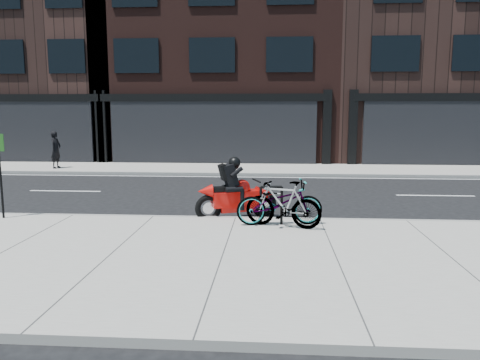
# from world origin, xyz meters

# --- Properties ---
(ground) EXTENTS (120.00, 120.00, 0.00)m
(ground) POSITION_xyz_m (0.00, 0.00, 0.00)
(ground) COLOR black
(ground) RESTS_ON ground
(sidewalk_near) EXTENTS (60.00, 6.00, 0.13)m
(sidewalk_near) POSITION_xyz_m (0.00, -5.00, 0.07)
(sidewalk_near) COLOR gray
(sidewalk_near) RESTS_ON ground
(sidewalk_far) EXTENTS (60.00, 3.50, 0.13)m
(sidewalk_far) POSITION_xyz_m (0.00, 7.75, 0.07)
(sidewalk_far) COLOR gray
(sidewalk_far) RESTS_ON ground
(building_midwest) EXTENTS (10.00, 10.00, 12.00)m
(building_midwest) POSITION_xyz_m (-12.00, 14.50, 6.00)
(building_midwest) COLOR black
(building_midwest) RESTS_ON ground
(building_center) EXTENTS (12.00, 10.00, 14.50)m
(building_center) POSITION_xyz_m (-2.00, 14.50, 7.25)
(building_center) COLOR black
(building_center) RESTS_ON ground
(building_mideast) EXTENTS (12.00, 10.00, 12.50)m
(building_mideast) POSITION_xyz_m (10.00, 14.50, 6.25)
(building_mideast) COLOR black
(building_mideast) RESTS_ON ground
(bike_rack) EXTENTS (0.53, 0.10, 0.88)m
(bike_rack) POSITION_xyz_m (0.85, -2.60, 0.65)
(bike_rack) COLOR black
(bike_rack) RESTS_ON sidewalk_near
(bicycle_front) EXTENTS (2.00, 0.94, 1.01)m
(bicycle_front) POSITION_xyz_m (1.04, -2.60, 0.64)
(bicycle_front) COLOR gray
(bicycle_front) RESTS_ON sidewalk_near
(bicycle_rear) EXTENTS (1.78, 0.99, 1.03)m
(bicycle_rear) POSITION_xyz_m (1.11, -2.81, 0.65)
(bicycle_rear) COLOR gray
(bicycle_rear) RESTS_ON sidewalk_near
(motorcycle) EXTENTS (2.01, 0.98, 1.56)m
(motorcycle) POSITION_xyz_m (0.08, -1.56, 0.63)
(motorcycle) COLOR black
(motorcycle) RESTS_ON ground
(pedestrian) EXTENTS (0.45, 0.63, 1.63)m
(pedestrian) POSITION_xyz_m (-8.64, 7.02, 0.94)
(pedestrian) COLOR black
(pedestrian) RESTS_ON sidewalk_far
(sign_post) EXTENTS (0.27, 0.05, 2.00)m
(sign_post) POSITION_xyz_m (-5.52, -2.40, 1.32)
(sign_post) COLOR black
(sign_post) RESTS_ON sidewalk_near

